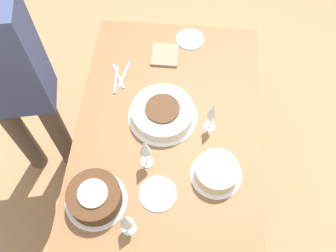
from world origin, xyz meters
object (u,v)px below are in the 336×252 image
at_px(cake_back_decorated, 217,172).
at_px(wine_glass_extra, 212,112).
at_px(person_cutting, 5,79).
at_px(cake_front_chocolate, 95,197).
at_px(cake_center_white, 163,113).
at_px(wine_glass_near, 145,148).
at_px(wine_glass_far, 126,221).

bearing_deg(cake_back_decorated, wine_glass_extra, -171.29).
xyz_separation_m(cake_back_decorated, person_cutting, (-0.34, -1.04, 0.12)).
relative_size(cake_back_decorated, wine_glass_extra, 1.17).
bearing_deg(wine_glass_extra, cake_front_chocolate, -49.19).
distance_m(cake_center_white, person_cutting, 0.78).
xyz_separation_m(wine_glass_near, wine_glass_far, (0.31, -0.04, -0.03)).
xyz_separation_m(cake_center_white, person_cutting, (-0.05, -0.76, 0.13)).
bearing_deg(wine_glass_extra, wine_glass_far, -31.65).
height_order(cake_center_white, wine_glass_near, wine_glass_near).
xyz_separation_m(cake_front_chocolate, wine_glass_extra, (-0.42, 0.49, 0.09)).
xyz_separation_m(wine_glass_far, person_cutting, (-0.62, -0.67, 0.04)).
bearing_deg(cake_back_decorated, person_cutting, -108.29).
distance_m(cake_back_decorated, wine_glass_extra, 0.28).
xyz_separation_m(cake_front_chocolate, person_cutting, (-0.51, -0.51, 0.12)).
height_order(cake_back_decorated, person_cutting, person_cutting).
height_order(cake_back_decorated, wine_glass_near, wine_glass_near).
relative_size(cake_center_white, person_cutting, 0.22).
bearing_deg(wine_glass_extra, person_cutting, -95.11).
height_order(cake_front_chocolate, wine_glass_extra, wine_glass_extra).
xyz_separation_m(cake_center_white, cake_front_chocolate, (0.46, -0.25, 0.01)).
relative_size(wine_glass_near, wine_glass_extra, 1.10).
distance_m(wine_glass_extra, person_cutting, 1.00).
height_order(cake_front_chocolate, cake_back_decorated, cake_front_chocolate).
xyz_separation_m(cake_front_chocolate, wine_glass_far, (0.11, 0.16, 0.08)).
relative_size(wine_glass_near, wine_glass_far, 1.26).
distance_m(cake_front_chocolate, cake_back_decorated, 0.55).
distance_m(wine_glass_far, person_cutting, 0.91).
distance_m(cake_front_chocolate, person_cutting, 0.73).
bearing_deg(cake_front_chocolate, cake_back_decorated, 107.69).
height_order(wine_glass_near, person_cutting, person_cutting).
distance_m(cake_back_decorated, person_cutting, 1.10).
bearing_deg(wine_glass_near, cake_front_chocolate, -44.78).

